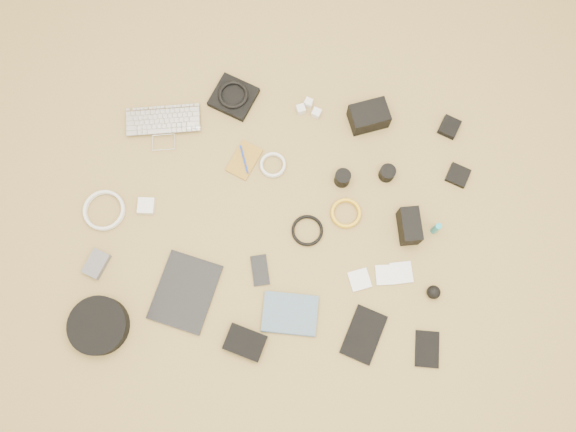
# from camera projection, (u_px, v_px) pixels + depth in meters

# --- Properties ---
(room_shell) EXTENTS (4.04, 4.04, 2.58)m
(room_shell) POSITION_uv_depth(u_px,v_px,m) (258.00, 49.00, 0.93)
(room_shell) COLOR olive
(room_shell) RESTS_ON ground
(laptop) EXTENTS (0.32, 0.25, 0.02)m
(laptop) POSITION_uv_depth(u_px,v_px,m) (164.00, 131.00, 2.22)
(laptop) COLOR #BBBCC0
(laptop) RESTS_ON ground
(headphone_pouch) EXTENTS (0.21, 0.20, 0.03)m
(headphone_pouch) POSITION_uv_depth(u_px,v_px,m) (234.00, 97.00, 2.26)
(headphone_pouch) COLOR black
(headphone_pouch) RESTS_ON ground
(headphones) EXTENTS (0.15, 0.15, 0.02)m
(headphones) POSITION_uv_depth(u_px,v_px,m) (233.00, 95.00, 2.23)
(headphones) COLOR black
(headphones) RESTS_ON headphone_pouch
(charger_a) EXTENTS (0.04, 0.04, 0.03)m
(charger_a) POSITION_uv_depth(u_px,v_px,m) (308.00, 102.00, 2.25)
(charger_a) COLOR silver
(charger_a) RESTS_ON ground
(charger_b) EXTENTS (0.04, 0.04, 0.03)m
(charger_b) POSITION_uv_depth(u_px,v_px,m) (301.00, 109.00, 2.24)
(charger_b) COLOR silver
(charger_b) RESTS_ON ground
(charger_c) EXTENTS (0.03, 0.03, 0.02)m
(charger_c) POSITION_uv_depth(u_px,v_px,m) (309.00, 104.00, 2.25)
(charger_c) COLOR silver
(charger_c) RESTS_ON ground
(charger_d) EXTENTS (0.04, 0.04, 0.03)m
(charger_d) POSITION_uv_depth(u_px,v_px,m) (316.00, 113.00, 2.24)
(charger_d) COLOR silver
(charger_d) RESTS_ON ground
(dslr_camera) EXTENTS (0.17, 0.14, 0.08)m
(dslr_camera) POSITION_uv_depth(u_px,v_px,m) (369.00, 116.00, 2.21)
(dslr_camera) COLOR black
(dslr_camera) RESTS_ON ground
(lens_pouch) EXTENTS (0.09, 0.10, 0.03)m
(lens_pouch) POSITION_uv_depth(u_px,v_px,m) (449.00, 127.00, 2.22)
(lens_pouch) COLOR black
(lens_pouch) RESTS_ON ground
(notebook_olive) EXTENTS (0.14, 0.17, 0.01)m
(notebook_olive) POSITION_uv_depth(u_px,v_px,m) (244.00, 160.00, 2.20)
(notebook_olive) COLOR olive
(notebook_olive) RESTS_ON ground
(pen_blue) EXTENTS (0.05, 0.11, 0.01)m
(pen_blue) POSITION_uv_depth(u_px,v_px,m) (244.00, 159.00, 2.19)
(pen_blue) COLOR #142EAA
(pen_blue) RESTS_ON notebook_olive
(cable_white_a) EXTENTS (0.12, 0.12, 0.01)m
(cable_white_a) POSITION_uv_depth(u_px,v_px,m) (273.00, 165.00, 2.19)
(cable_white_a) COLOR silver
(cable_white_a) RESTS_ON ground
(lens_a) EXTENTS (0.07, 0.07, 0.07)m
(lens_a) POSITION_uv_depth(u_px,v_px,m) (342.00, 178.00, 2.15)
(lens_a) COLOR black
(lens_a) RESTS_ON ground
(lens_b) EXTENTS (0.06, 0.06, 0.06)m
(lens_b) POSITION_uv_depth(u_px,v_px,m) (387.00, 173.00, 2.16)
(lens_b) COLOR black
(lens_b) RESTS_ON ground
(card_reader) EXTENTS (0.10, 0.10, 0.02)m
(card_reader) POSITION_uv_depth(u_px,v_px,m) (458.00, 175.00, 2.18)
(card_reader) COLOR black
(card_reader) RESTS_ON ground
(power_brick) EXTENTS (0.06, 0.06, 0.03)m
(power_brick) POSITION_uv_depth(u_px,v_px,m) (146.00, 206.00, 2.15)
(power_brick) COLOR silver
(power_brick) RESTS_ON ground
(cable_white_b) EXTENTS (0.20, 0.20, 0.01)m
(cable_white_b) POSITION_uv_depth(u_px,v_px,m) (105.00, 211.00, 2.15)
(cable_white_b) COLOR silver
(cable_white_b) RESTS_ON ground
(cable_black) EXTENTS (0.14, 0.14, 0.01)m
(cable_black) POSITION_uv_depth(u_px,v_px,m) (307.00, 231.00, 2.13)
(cable_black) COLOR black
(cable_black) RESTS_ON ground
(cable_yellow) EXTENTS (0.14, 0.14, 0.01)m
(cable_yellow) POSITION_uv_depth(u_px,v_px,m) (346.00, 214.00, 2.15)
(cable_yellow) COLOR gold
(cable_yellow) RESTS_ON ground
(flash) EXTENTS (0.09, 0.14, 0.10)m
(flash) POSITION_uv_depth(u_px,v_px,m) (409.00, 226.00, 2.09)
(flash) COLOR black
(flash) RESTS_ON ground
(lens_cleaner) EXTENTS (0.03, 0.03, 0.08)m
(lens_cleaner) POSITION_uv_depth(u_px,v_px,m) (436.00, 228.00, 2.10)
(lens_cleaner) COLOR teal
(lens_cleaner) RESTS_ON ground
(battery_charger) EXTENTS (0.10, 0.12, 0.03)m
(battery_charger) POSITION_uv_depth(u_px,v_px,m) (96.00, 264.00, 2.09)
(battery_charger) COLOR #525256
(battery_charger) RESTS_ON ground
(tablet) EXTENTS (0.26, 0.31, 0.01)m
(tablet) POSITION_uv_depth(u_px,v_px,m) (185.00, 292.00, 2.07)
(tablet) COLOR black
(tablet) RESTS_ON ground
(phone) EXTENTS (0.08, 0.12, 0.01)m
(phone) POSITION_uv_depth(u_px,v_px,m) (260.00, 270.00, 2.09)
(phone) COLOR black
(phone) RESTS_ON ground
(filter_case_left) EXTENTS (0.10, 0.10, 0.01)m
(filter_case_left) POSITION_uv_depth(u_px,v_px,m) (360.00, 280.00, 2.08)
(filter_case_left) COLOR silver
(filter_case_left) RESTS_ON ground
(filter_case_mid) EXTENTS (0.08, 0.08, 0.01)m
(filter_case_mid) POSITION_uv_depth(u_px,v_px,m) (386.00, 275.00, 2.09)
(filter_case_mid) COLOR silver
(filter_case_mid) RESTS_ON ground
(filter_case_right) EXTENTS (0.09, 0.09, 0.01)m
(filter_case_right) POSITION_uv_depth(u_px,v_px,m) (401.00, 273.00, 2.09)
(filter_case_right) COLOR silver
(filter_case_right) RESTS_ON ground
(air_blower) EXTENTS (0.05, 0.05, 0.05)m
(air_blower) POSITION_uv_depth(u_px,v_px,m) (434.00, 292.00, 2.05)
(air_blower) COLOR black
(air_blower) RESTS_ON ground
(headphone_case) EXTENTS (0.28, 0.28, 0.06)m
(headphone_case) POSITION_uv_depth(u_px,v_px,m) (99.00, 326.00, 2.02)
(headphone_case) COLOR black
(headphone_case) RESTS_ON ground
(drive_case) EXTENTS (0.16, 0.13, 0.03)m
(drive_case) POSITION_uv_depth(u_px,v_px,m) (245.00, 342.00, 2.02)
(drive_case) COLOR black
(drive_case) RESTS_ON ground
(paperback) EXTENTS (0.20, 0.15, 0.02)m
(paperback) POSITION_uv_depth(u_px,v_px,m) (288.00, 334.00, 2.03)
(paperback) COLOR #455F76
(paperback) RESTS_ON ground
(notebook_black_a) EXTENTS (0.17, 0.22, 0.01)m
(notebook_black_a) POSITION_uv_depth(u_px,v_px,m) (364.00, 335.00, 2.03)
(notebook_black_a) COLOR black
(notebook_black_a) RESTS_ON ground
(notebook_black_b) EXTENTS (0.09, 0.13, 0.01)m
(notebook_black_b) POSITION_uv_depth(u_px,v_px,m) (427.00, 349.00, 2.02)
(notebook_black_b) COLOR black
(notebook_black_b) RESTS_ON ground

